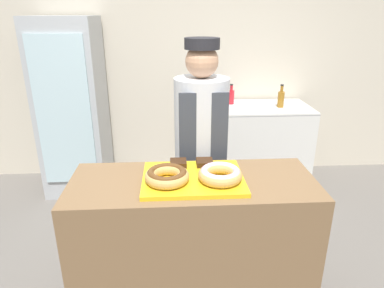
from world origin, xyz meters
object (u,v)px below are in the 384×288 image
Objects in this scene: bottle_red at (231,96)px; bottle_blue at (224,95)px; serving_tray at (193,179)px; brownie_back_left at (178,163)px; brownie_back_right at (205,162)px; beverage_fridge at (73,108)px; bottle_amber at (281,98)px; chest_freezer at (261,144)px; donut_chocolate_glaze at (167,175)px; baker_person at (201,152)px; donut_light_glaze at (220,174)px.

bottle_blue is at bearing 158.45° from bottle_red.
serving_tray is 0.17m from brownie_back_left.
brownie_back_right is 2.00m from beverage_fridge.
beverage_fridge is at bearing 178.91° from bottle_amber.
chest_freezer is at bearing -20.45° from bottle_blue.
chest_freezer is 4.57× the size of bottle_red.
donut_chocolate_glaze is at bearing -123.47° from bottle_amber.
beverage_fridge reaches higher than baker_person.
beverage_fridge reaches higher than donut_chocolate_glaze.
bottle_blue reaches higher than serving_tray.
brownie_back_left is 1.83m from bottle_red.
bottle_red reaches higher than brownie_back_left.
beverage_fridge is at bearing -175.58° from bottle_red.
bottle_red is (0.08, -0.03, -0.01)m from bottle_blue.
beverage_fridge is 7.47× the size of bottle_amber.
bottle_blue is at bearing 73.16° from brownie_back_left.
donut_light_glaze is at bearing -84.90° from baker_person.
bottle_blue is 0.60m from bottle_amber.
baker_person is at bearing 68.22° from donut_chocolate_glaze.
donut_chocolate_glaze reaches higher than chest_freezer.
bottle_blue is at bearing 75.24° from baker_person.
donut_light_glaze is 0.13× the size of beverage_fridge.
brownie_back_right is 1.82m from bottle_amber.
baker_person is at bearing -108.08° from bottle_red.
bottle_amber reaches higher than brownie_back_right.
bottle_red is (1.65, 0.13, 0.07)m from beverage_fridge.
beverage_fridge is (-1.26, 1.81, -0.10)m from donut_light_glaze.
beverage_fridge is at bearing -179.81° from chest_freezer.
beverage_fridge reaches higher than serving_tray.
brownie_back_left is at bearing -125.24° from bottle_amber.
brownie_back_left is 0.16m from brownie_back_right.
baker_person is at bearing 66.06° from brownie_back_left.
donut_chocolate_glaze is 2.47× the size of brownie_back_right.
bottle_red is at bearing 70.58° from brownie_back_left.
beverage_fridge is 7.41× the size of bottle_blue.
serving_tray is at bearing 20.21° from donut_chocolate_glaze.
bottle_red reaches higher than chest_freezer.
bottle_amber is (0.95, 1.56, 0.00)m from brownie_back_right.
bottle_blue is at bearing 73.08° from donut_chocolate_glaze.
donut_chocolate_glaze reaches higher than brownie_back_left.
baker_person reaches higher than bottle_amber.
baker_person is at bearing 80.32° from serving_tray.
serving_tray is at bearing -120.87° from bottle_amber.
brownie_back_left is at bearing 180.00° from brownie_back_right.
beverage_fridge reaches higher than chest_freezer.
bottle_red reaches higher than donut_light_glaze.
chest_freezer is at bearing 64.06° from brownie_back_right.
brownie_back_right is 0.45× the size of bottle_red.
donut_light_glaze is (0.14, -0.05, 0.05)m from serving_tray.
brownie_back_right is 1.79m from bottle_red.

